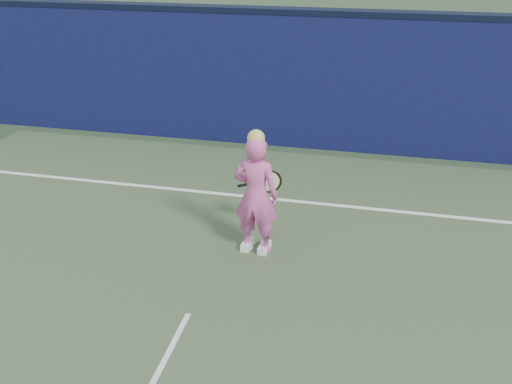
# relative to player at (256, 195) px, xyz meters

# --- Properties ---
(ground) EXTENTS (80.00, 80.00, 0.00)m
(ground) POSITION_rel_player_xyz_m (-0.45, -2.50, -0.82)
(ground) COLOR #30482C
(ground) RESTS_ON ground
(backstop_wall) EXTENTS (24.00, 0.40, 2.50)m
(backstop_wall) POSITION_rel_player_xyz_m (-0.45, 4.00, 0.43)
(backstop_wall) COLOR #0C0C36
(backstop_wall) RESTS_ON ground
(wall_cap) EXTENTS (24.00, 0.42, 0.10)m
(wall_cap) POSITION_rel_player_xyz_m (-0.45, 4.00, 1.73)
(wall_cap) COLOR black
(wall_cap) RESTS_ON backstop_wall
(player) EXTENTS (0.63, 0.45, 1.71)m
(player) POSITION_rel_player_xyz_m (0.00, 0.00, 0.00)
(player) COLOR #D3529B
(player) RESTS_ON ground
(racket) EXTENTS (0.63, 0.15, 0.34)m
(racket) POSITION_rel_player_xyz_m (0.06, 0.45, -0.01)
(racket) COLOR black
(racket) RESTS_ON ground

